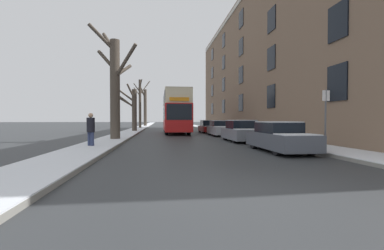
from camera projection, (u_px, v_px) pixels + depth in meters
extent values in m
plane|color=#303335|center=(272.00, 195.00, 4.98)|extent=(320.00, 320.00, 0.00)
cube|color=gray|center=(145.00, 126.00, 56.86)|extent=(2.16, 130.00, 0.13)
cube|color=silver|center=(145.00, 126.00, 56.86)|extent=(2.14, 130.00, 0.03)
cube|color=gray|center=(193.00, 126.00, 58.23)|extent=(2.16, 130.00, 0.13)
cube|color=silver|center=(193.00, 125.00, 58.23)|extent=(2.14, 130.00, 0.03)
cube|color=#7A604C|center=(281.00, 65.00, 28.02)|extent=(9.00, 42.80, 14.90)
cube|color=black|center=(337.00, 83.00, 12.59)|extent=(0.08, 1.40, 1.80)
cube|color=black|center=(271.00, 96.00, 20.07)|extent=(0.08, 1.40, 1.80)
cube|color=black|center=(241.00, 103.00, 27.54)|extent=(0.08, 1.40, 1.80)
cube|color=black|center=(223.00, 106.00, 35.01)|extent=(0.08, 1.40, 1.80)
cube|color=black|center=(212.00, 109.00, 42.48)|extent=(0.08, 1.40, 1.80)
cube|color=black|center=(338.00, 22.00, 12.53)|extent=(0.08, 1.40, 1.80)
cube|color=black|center=(271.00, 58.00, 20.00)|extent=(0.08, 1.40, 1.80)
cube|color=black|center=(241.00, 75.00, 27.47)|extent=(0.08, 1.40, 1.80)
cube|color=black|center=(224.00, 85.00, 34.95)|extent=(0.08, 1.40, 1.80)
cube|color=black|center=(212.00, 91.00, 42.42)|extent=(0.08, 1.40, 1.80)
cube|color=black|center=(272.00, 20.00, 19.94)|extent=(0.08, 1.40, 1.80)
cube|color=black|center=(241.00, 47.00, 27.41)|extent=(0.08, 1.40, 1.80)
cube|color=black|center=(224.00, 63.00, 34.88)|extent=(0.08, 1.40, 1.80)
cube|color=black|center=(212.00, 73.00, 42.35)|extent=(0.08, 1.40, 1.80)
cube|color=black|center=(241.00, 19.00, 27.35)|extent=(0.08, 1.40, 1.80)
cube|color=black|center=(224.00, 41.00, 34.82)|extent=(0.08, 1.40, 1.80)
cube|color=black|center=(212.00, 55.00, 42.29)|extent=(0.08, 1.40, 1.80)
cylinder|color=#4C4238|center=(115.00, 91.00, 17.45)|extent=(0.65, 0.65, 6.87)
cylinder|color=#4C4238|center=(109.00, 43.00, 17.83)|extent=(1.21, 1.30, 1.64)
cylinder|color=#4C4238|center=(107.00, 60.00, 17.51)|extent=(1.36, 0.61, 1.45)
cylinder|color=#4C4238|center=(123.00, 71.00, 18.20)|extent=(1.11, 1.70, 1.23)
cylinder|color=#4C4238|center=(125.00, 62.00, 16.90)|extent=(1.79, 1.50, 2.19)
cylinder|color=#4C4238|center=(102.00, 38.00, 16.94)|extent=(1.75, 0.96, 1.66)
cylinder|color=#4C4238|center=(134.00, 111.00, 30.02)|extent=(0.57, 0.57, 5.01)
cylinder|color=#4C4238|center=(131.00, 92.00, 29.41)|extent=(0.92, 1.29, 1.70)
cylinder|color=#4C4238|center=(124.00, 101.00, 30.01)|extent=(2.51, 0.55, 1.58)
cylinder|color=#4C4238|center=(123.00, 99.00, 29.41)|extent=(2.73, 1.07, 2.12)
cylinder|color=#4C4238|center=(123.00, 93.00, 29.29)|extent=(2.71, 1.29, 2.07)
cylinder|color=#4C4238|center=(140.00, 104.00, 41.35)|extent=(0.41, 0.41, 7.92)
cylinder|color=#4C4238|center=(145.00, 88.00, 41.99)|extent=(1.70, 1.38, 2.44)
cylinder|color=#4C4238|center=(141.00, 84.00, 40.78)|extent=(0.54, 1.21, 1.34)
cylinder|color=#4C4238|center=(137.00, 92.00, 41.67)|extent=(1.18, 1.03, 1.46)
cylinder|color=#4C4238|center=(137.00, 88.00, 41.38)|extent=(1.15, 0.45, 1.57)
cylinder|color=#4C4238|center=(145.00, 108.00, 54.84)|extent=(0.66, 0.66, 7.92)
cylinder|color=#4C4238|center=(141.00, 92.00, 54.43)|extent=(1.75, 0.75, 1.55)
cylinder|color=#4C4238|center=(143.00, 94.00, 54.17)|extent=(1.02, 1.42, 2.25)
cylinder|color=#4C4238|center=(142.00, 91.00, 55.63)|extent=(1.79, 2.19, 1.96)
cylinder|color=#4C4238|center=(145.00, 96.00, 54.06)|extent=(0.35, 1.63, 1.61)
cube|color=red|center=(176.00, 118.00, 27.53)|extent=(2.49, 10.25, 2.59)
cube|color=beige|center=(176.00, 100.00, 27.49)|extent=(2.44, 10.04, 1.31)
cube|color=beige|center=(176.00, 93.00, 27.47)|extent=(2.44, 10.04, 0.12)
cube|color=black|center=(176.00, 113.00, 27.52)|extent=(2.52, 9.02, 1.35)
cube|color=black|center=(176.00, 99.00, 27.48)|extent=(2.52, 9.02, 1.00)
cube|color=black|center=(179.00, 112.00, 22.45)|extent=(2.24, 0.06, 1.42)
cube|color=orange|center=(179.00, 99.00, 22.42)|extent=(1.74, 0.05, 0.32)
cylinder|color=black|center=(166.00, 130.00, 24.37)|extent=(0.30, 0.99, 0.99)
cylinder|color=black|center=(189.00, 130.00, 24.64)|extent=(0.30, 0.99, 0.99)
cylinder|color=black|center=(165.00, 128.00, 30.26)|extent=(0.30, 0.99, 0.99)
cylinder|color=black|center=(183.00, 128.00, 30.53)|extent=(0.30, 0.99, 0.99)
cube|color=#474C56|center=(279.00, 140.00, 11.71)|extent=(1.68, 4.28, 0.68)
cube|color=black|center=(278.00, 128.00, 11.87)|extent=(1.45, 2.14, 0.48)
cube|color=silver|center=(278.00, 122.00, 11.87)|extent=(1.41, 2.03, 0.05)
cube|color=silver|center=(297.00, 134.00, 10.20)|extent=(1.51, 1.12, 0.04)
cylinder|color=black|center=(277.00, 148.00, 10.35)|extent=(0.20, 0.65, 0.65)
cylinder|color=black|center=(311.00, 147.00, 10.54)|extent=(0.20, 0.65, 0.65)
cylinder|color=black|center=(254.00, 142.00, 12.90)|extent=(0.20, 0.65, 0.65)
cylinder|color=black|center=(281.00, 142.00, 13.08)|extent=(0.20, 0.65, 0.65)
cube|color=slate|center=(242.00, 134.00, 17.08)|extent=(1.90, 3.91, 0.68)
cube|color=black|center=(241.00, 125.00, 17.22)|extent=(1.63, 1.95, 0.54)
cube|color=silver|center=(241.00, 120.00, 17.22)|extent=(1.59, 1.86, 0.05)
cube|color=silver|center=(249.00, 129.00, 15.70)|extent=(1.71, 1.02, 0.04)
cylinder|color=black|center=(235.00, 138.00, 15.82)|extent=(0.20, 0.66, 0.66)
cylinder|color=black|center=(261.00, 138.00, 16.03)|extent=(0.20, 0.66, 0.66)
cylinder|color=black|center=(225.00, 136.00, 18.14)|extent=(0.20, 0.66, 0.66)
cylinder|color=black|center=(248.00, 135.00, 18.35)|extent=(0.20, 0.66, 0.66)
cube|color=#9EA3AD|center=(220.00, 130.00, 23.20)|extent=(1.71, 4.08, 0.69)
cube|color=black|center=(220.00, 124.00, 23.35)|extent=(1.47, 2.04, 0.49)
cube|color=silver|center=(220.00, 121.00, 23.34)|extent=(1.44, 1.94, 0.05)
cube|color=silver|center=(224.00, 127.00, 21.76)|extent=(1.54, 1.06, 0.04)
cylinder|color=black|center=(215.00, 133.00, 21.90)|extent=(0.20, 0.65, 0.65)
cylinder|color=black|center=(232.00, 133.00, 22.09)|extent=(0.20, 0.65, 0.65)
cylinder|color=black|center=(209.00, 132.00, 24.32)|extent=(0.20, 0.65, 0.65)
cylinder|color=black|center=(225.00, 131.00, 24.51)|extent=(0.20, 0.65, 0.65)
cube|color=maroon|center=(209.00, 129.00, 28.54)|extent=(1.85, 4.20, 0.57)
cube|color=black|center=(209.00, 123.00, 28.70)|extent=(1.59, 2.10, 0.62)
cube|color=silver|center=(209.00, 120.00, 28.69)|extent=(1.55, 1.99, 0.04)
cube|color=silver|center=(212.00, 126.00, 27.06)|extent=(1.66, 1.10, 0.03)
cylinder|color=black|center=(204.00, 130.00, 27.19)|extent=(0.20, 0.66, 0.66)
cylinder|color=black|center=(219.00, 130.00, 27.40)|extent=(0.20, 0.66, 0.66)
cylinder|color=black|center=(200.00, 129.00, 29.69)|extent=(0.20, 0.66, 0.66)
cylinder|color=black|center=(214.00, 129.00, 29.89)|extent=(0.20, 0.66, 0.66)
cylinder|color=navy|center=(90.00, 140.00, 12.84)|extent=(0.18, 0.18, 0.83)
cylinder|color=navy|center=(92.00, 141.00, 12.77)|extent=(0.18, 0.18, 0.83)
cylinder|color=black|center=(91.00, 125.00, 12.79)|extent=(0.39, 0.39, 0.73)
sphere|color=tan|center=(91.00, 115.00, 12.78)|extent=(0.23, 0.23, 0.23)
cylinder|color=#4C4F54|center=(325.00, 122.00, 10.64)|extent=(0.07, 0.07, 2.70)
cube|color=silver|center=(326.00, 96.00, 10.60)|extent=(0.32, 0.02, 0.44)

